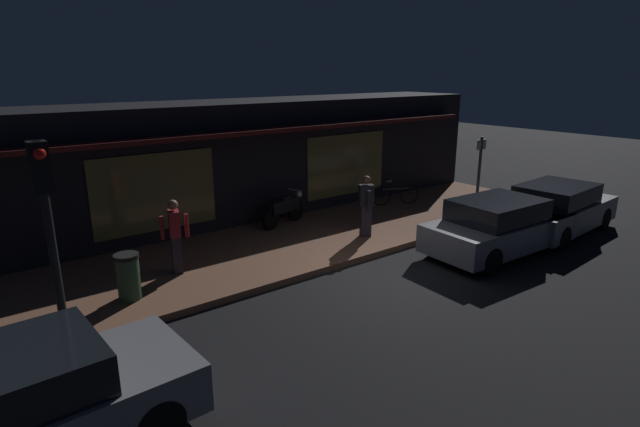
{
  "coord_description": "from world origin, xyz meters",
  "views": [
    {
      "loc": [
        -7.51,
        -7.41,
        4.51
      ],
      "look_at": [
        0.09,
        2.4,
        0.95
      ],
      "focal_mm": 28.24,
      "sensor_mm": 36.0,
      "label": 1
    }
  ],
  "objects_px": {
    "sign_post": "(479,170)",
    "person_bystander": "(366,205)",
    "parked_car_near": "(13,411)",
    "parked_car_far": "(498,226)",
    "parked_car_across": "(556,209)",
    "person_photographer": "(175,235)",
    "trash_bin": "(128,276)",
    "bicycle_parked": "(395,194)",
    "motorcycle": "(284,208)",
    "traffic_light_pole": "(49,222)"
  },
  "relations": [
    {
      "from": "sign_post",
      "to": "person_bystander",
      "type": "bearing_deg",
      "value": 174.88
    },
    {
      "from": "parked_car_near",
      "to": "parked_car_far",
      "type": "xyz_separation_m",
      "value": [
        10.74,
        0.69,
        0.0
      ]
    },
    {
      "from": "parked_car_far",
      "to": "parked_car_across",
      "type": "height_order",
      "value": "same"
    },
    {
      "from": "parked_car_far",
      "to": "parked_car_near",
      "type": "bearing_deg",
      "value": -176.33
    },
    {
      "from": "person_photographer",
      "to": "sign_post",
      "type": "xyz_separation_m",
      "value": [
        9.42,
        -1.09,
        0.48
      ]
    },
    {
      "from": "person_bystander",
      "to": "parked_car_across",
      "type": "xyz_separation_m",
      "value": [
        4.82,
        -2.74,
        -0.32
      ]
    },
    {
      "from": "trash_bin",
      "to": "parked_car_across",
      "type": "height_order",
      "value": "parked_car_across"
    },
    {
      "from": "bicycle_parked",
      "to": "parked_car_across",
      "type": "height_order",
      "value": "parked_car_across"
    },
    {
      "from": "bicycle_parked",
      "to": "parked_car_far",
      "type": "distance_m",
      "value": 4.65
    },
    {
      "from": "person_bystander",
      "to": "parked_car_across",
      "type": "bearing_deg",
      "value": -29.65
    },
    {
      "from": "person_photographer",
      "to": "parked_car_far",
      "type": "relative_size",
      "value": 0.4
    },
    {
      "from": "motorcycle",
      "to": "parked_car_far",
      "type": "relative_size",
      "value": 0.4
    },
    {
      "from": "motorcycle",
      "to": "person_photographer",
      "type": "xyz_separation_m",
      "value": [
        -3.89,
        -1.53,
        0.38
      ]
    },
    {
      "from": "motorcycle",
      "to": "person_bystander",
      "type": "distance_m",
      "value": 2.53
    },
    {
      "from": "traffic_light_pole",
      "to": "parked_car_across",
      "type": "relative_size",
      "value": 0.86
    },
    {
      "from": "parked_car_across",
      "to": "bicycle_parked",
      "type": "bearing_deg",
      "value": 111.18
    },
    {
      "from": "sign_post",
      "to": "trash_bin",
      "type": "xyz_separation_m",
      "value": [
        -10.7,
        0.39,
        -0.89
      ]
    },
    {
      "from": "parked_car_near",
      "to": "parked_car_far",
      "type": "bearing_deg",
      "value": 3.67
    },
    {
      "from": "traffic_light_pole",
      "to": "motorcycle",
      "type": "bearing_deg",
      "value": 32.06
    },
    {
      "from": "bicycle_parked",
      "to": "parked_car_across",
      "type": "relative_size",
      "value": 0.37
    },
    {
      "from": "person_bystander",
      "to": "parked_car_far",
      "type": "height_order",
      "value": "person_bystander"
    },
    {
      "from": "motorcycle",
      "to": "traffic_light_pole",
      "type": "bearing_deg",
      "value": -147.94
    },
    {
      "from": "sign_post",
      "to": "person_photographer",
      "type": "bearing_deg",
      "value": 173.39
    },
    {
      "from": "parked_car_near",
      "to": "person_photographer",
      "type": "bearing_deg",
      "value": 48.14
    },
    {
      "from": "bicycle_parked",
      "to": "parked_car_near",
      "type": "bearing_deg",
      "value": -156.02
    },
    {
      "from": "parked_car_far",
      "to": "motorcycle",
      "type": "bearing_deg",
      "value": 122.8
    },
    {
      "from": "parked_car_far",
      "to": "sign_post",
      "type": "bearing_deg",
      "value": 44.49
    },
    {
      "from": "motorcycle",
      "to": "person_bystander",
      "type": "bearing_deg",
      "value": -62.91
    },
    {
      "from": "bicycle_parked",
      "to": "person_photographer",
      "type": "bearing_deg",
      "value": -172.02
    },
    {
      "from": "person_bystander",
      "to": "sign_post",
      "type": "bearing_deg",
      "value": -5.12
    },
    {
      "from": "trash_bin",
      "to": "parked_car_across",
      "type": "xyz_separation_m",
      "value": [
        11.13,
        -2.74,
        0.08
      ]
    },
    {
      "from": "person_photographer",
      "to": "traffic_light_pole",
      "type": "relative_size",
      "value": 0.46
    },
    {
      "from": "motorcycle",
      "to": "parked_car_near",
      "type": "bearing_deg",
      "value": -143.34
    },
    {
      "from": "person_photographer",
      "to": "trash_bin",
      "type": "distance_m",
      "value": 1.51
    },
    {
      "from": "trash_bin",
      "to": "parked_car_near",
      "type": "bearing_deg",
      "value": -125.21
    },
    {
      "from": "bicycle_parked",
      "to": "parked_car_across",
      "type": "distance_m",
      "value": 4.91
    },
    {
      "from": "bicycle_parked",
      "to": "person_bystander",
      "type": "relative_size",
      "value": 0.92
    },
    {
      "from": "parked_car_near",
      "to": "motorcycle",
      "type": "bearing_deg",
      "value": 36.66
    },
    {
      "from": "bicycle_parked",
      "to": "sign_post",
      "type": "distance_m",
      "value": 2.79
    },
    {
      "from": "bicycle_parked",
      "to": "parked_car_near",
      "type": "distance_m",
      "value": 12.86
    },
    {
      "from": "parked_car_far",
      "to": "parked_car_across",
      "type": "xyz_separation_m",
      "value": [
        2.78,
        -0.04,
        0.0
      ]
    },
    {
      "from": "parked_car_far",
      "to": "person_photographer",
      "type": "bearing_deg",
      "value": 154.29
    },
    {
      "from": "parked_car_far",
      "to": "traffic_light_pole",
      "type": "bearing_deg",
      "value": 175.64
    },
    {
      "from": "person_bystander",
      "to": "traffic_light_pole",
      "type": "height_order",
      "value": "traffic_light_pole"
    },
    {
      "from": "person_photographer",
      "to": "sign_post",
      "type": "height_order",
      "value": "sign_post"
    },
    {
      "from": "person_bystander",
      "to": "trash_bin",
      "type": "xyz_separation_m",
      "value": [
        -6.31,
        -0.01,
        -0.41
      ]
    },
    {
      "from": "bicycle_parked",
      "to": "person_photographer",
      "type": "relative_size",
      "value": 0.92
    },
    {
      "from": "trash_bin",
      "to": "person_bystander",
      "type": "bearing_deg",
      "value": 0.07
    },
    {
      "from": "trash_bin",
      "to": "traffic_light_pole",
      "type": "relative_size",
      "value": 0.26
    },
    {
      "from": "trash_bin",
      "to": "parked_car_far",
      "type": "height_order",
      "value": "parked_car_far"
    }
  ]
}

